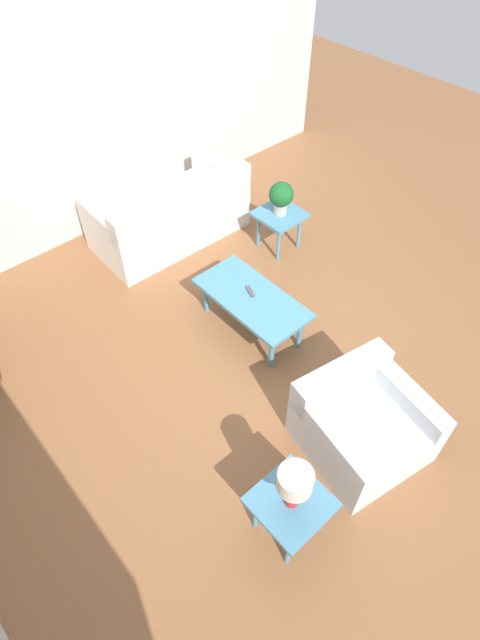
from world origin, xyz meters
TOP-DOWN VIEW (x-y plane):
  - ground_plane at (0.00, 0.00)m, footprint 14.00×14.00m
  - wall_right at (3.06, 0.00)m, footprint 0.12×7.20m
  - sofa at (2.19, -0.39)m, footprint 0.96×1.84m
  - armchair at (-1.13, 0.11)m, footprint 1.06×1.06m
  - coffee_table at (0.44, -0.10)m, footprint 1.18×0.58m
  - side_table_plant at (1.21, -1.25)m, footprint 0.51×0.51m
  - side_table_lamp at (-1.25, 1.08)m, footprint 0.51×0.51m
  - potted_plant at (1.21, -1.25)m, footprint 0.28×0.28m
  - table_lamp at (-1.25, 1.08)m, footprint 0.24×0.24m
  - remote_control at (0.50, -0.13)m, footprint 0.16×0.09m

SIDE VIEW (x-z plane):
  - ground_plane at x=0.00m, z-range 0.00..0.00m
  - armchair at x=-1.13m, z-range -0.07..0.63m
  - sofa at x=2.19m, z-range -0.10..0.74m
  - coffee_table at x=0.44m, z-range 0.18..0.63m
  - side_table_plant at x=1.21m, z-range 0.17..0.65m
  - side_table_lamp at x=-1.25m, z-range 0.17..0.65m
  - remote_control at x=0.50m, z-range 0.45..0.47m
  - potted_plant at x=1.21m, z-range 0.52..0.91m
  - table_lamp at x=-1.25m, z-range 0.57..0.99m
  - wall_right at x=3.06m, z-range 0.00..2.70m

